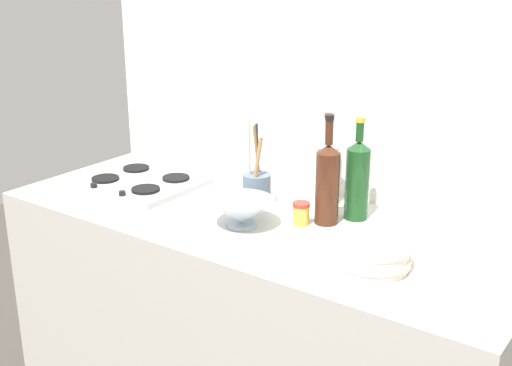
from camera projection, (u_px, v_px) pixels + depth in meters
name	position (u px, v px, depth m)	size (l,w,h in m)	color
counter_block	(256.00, 335.00, 2.32)	(1.80, 0.70, 0.90)	beige
backsplash_panel	(316.00, 131.00, 2.40)	(1.90, 0.06, 2.23)	white
stovetop_hob	(141.00, 182.00, 2.48)	(0.42, 0.36, 0.04)	#B2B2B7
plate_stack	(370.00, 255.00, 1.81)	(0.23, 0.23, 0.07)	silver
wine_bottle_leftmost	(327.00, 170.00, 2.25)	(0.08, 0.08, 0.32)	gray
wine_bottle_mid_left	(327.00, 182.00, 2.08)	(0.08, 0.08, 0.36)	#472314
wine_bottle_mid_right	(357.00, 179.00, 2.12)	(0.08, 0.08, 0.34)	#19471E
mixing_bowl	(241.00, 212.00, 2.09)	(0.22, 0.22, 0.09)	silver
utensil_crock	(257.00, 187.00, 2.27)	(0.10, 0.10, 0.30)	slate
condiment_jar_front	(301.00, 213.00, 2.10)	(0.06, 0.06, 0.07)	gold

